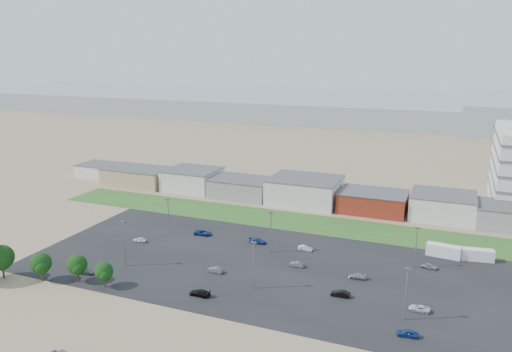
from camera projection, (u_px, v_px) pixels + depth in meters
The scene contains 30 objects.
ground at pixel (229, 306), 96.41m from camera, with size 700.00×700.00×0.00m, color #8D785A.
parking_lot at pixel (286, 269), 112.57m from camera, with size 120.00×50.00×0.01m, color black.
grass_strip at pixel (306, 223), 143.16m from camera, with size 160.00×16.00×0.02m, color #325A21.
hills_backdrop at pixel (462, 113), 363.92m from camera, with size 700.00×200.00×9.00m, color gray, non-canonical shape.
building_row at pixel (273, 187), 165.48m from camera, with size 170.00×20.00×8.00m, color silver, non-canonical shape.
box_trailer_a at pixel (444, 251), 119.20m from camera, with size 7.85×2.45×2.94m, color silver, non-canonical shape.
box_trailer_b at pixel (477, 255), 117.17m from camera, with size 7.33×2.29×2.75m, color silver, non-canonical shape.
tree_left at pixel (2, 260), 107.20m from camera, with size 5.69×5.69×8.53m, color black, non-canonical shape.
tree_mid at pixel (41, 265), 106.14m from camera, with size 4.74×4.74×7.11m, color black, non-canonical shape.
tree_right at pixel (77, 267), 105.89m from camera, with size 4.52×4.52×6.78m, color black, non-canonical shape.
tree_near at pixel (104, 273), 103.46m from camera, with size 4.08×4.08×6.12m, color black, non-canonical shape.
lightpole_front_l at pixel (124, 244), 113.14m from camera, with size 1.27×0.53×10.79m, color slate, non-canonical shape.
lightpole_front_m at pixel (254, 266), 102.21m from camera, with size 1.21×0.50×10.28m, color slate, non-canonical shape.
lightpole_front_r at pixel (406, 295), 90.04m from camera, with size 1.20×0.50×10.22m, color slate, non-canonical shape.
lightpole_back_l at pixel (169, 217), 133.27m from camera, with size 1.15×0.48×9.77m, color slate, non-canonical shape.
lightpole_back_m at pixel (271, 232), 121.05m from camera, with size 1.21×0.50×10.25m, color slate, non-canonical shape.
lightpole_back_r at pixel (416, 248), 112.21m from camera, with size 1.14×0.47×9.68m, color slate, non-canonical shape.
parked_car_0 at pixel (419, 308), 94.36m from camera, with size 1.82×3.94×1.09m, color silver.
parked_car_1 at pixel (340, 294), 99.88m from camera, with size 1.35×3.87×1.27m, color black.
parked_car_2 at pixel (408, 333), 85.87m from camera, with size 1.49×3.69×1.26m, color navy.
parked_car_3 at pixel (200, 293), 100.21m from camera, with size 1.79×4.40×1.28m, color black.
parked_car_4 at pixel (215, 270), 110.84m from camera, with size 1.29×3.69×1.22m, color #595B5E.
parked_car_5 at pixel (140, 240), 128.62m from camera, with size 1.42×3.53×1.20m, color silver.
parked_car_6 at pixel (258, 241), 127.74m from camera, with size 1.81×4.46×1.29m, color navy.
parked_car_7 at pixel (297, 264), 113.87m from camera, with size 1.21×3.47×1.14m, color #595B5E.
parked_car_8 at pixel (429, 266), 112.80m from camera, with size 1.40×3.49×1.19m, color #A5A5AA.
parked_car_9 at pixel (203, 233), 133.51m from camera, with size 2.16×4.69×1.30m, color navy.
parked_car_10 at pixel (87, 271), 110.22m from camera, with size 1.83×4.49×1.30m, color #595B5E.
parked_car_11 at pixel (305, 248), 123.17m from camera, with size 1.24×3.57×1.18m, color silver.
parked_car_12 at pixel (357, 276), 107.82m from camera, with size 1.55×3.82×1.11m, color #A5A5AA.
Camera 1 is at (37.77, -79.06, 47.72)m, focal length 35.00 mm.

